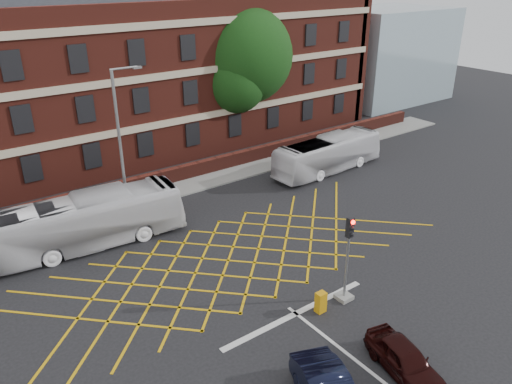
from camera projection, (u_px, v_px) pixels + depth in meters
ground at (250, 278)px, 24.94m from camera, size 120.00×120.00×0.00m
victorian_building at (83, 58)px, 37.90m from camera, size 51.00×12.17×20.40m
boundary_wall at (139, 184)px, 34.22m from camera, size 56.00×0.50×1.10m
far_pavement at (146, 196)px, 33.69m from camera, size 60.00×3.00×0.12m
glass_block at (384, 54)px, 56.62m from camera, size 14.00×10.00×10.00m
box_junction_hatching at (228, 260)px, 26.40m from camera, size 8.22×8.22×0.02m
stop_line at (296, 314)px, 22.38m from camera, size 8.00×0.30×0.02m
bus_left at (85, 222)px, 27.17m from camera, size 10.99×3.51×3.01m
bus_right at (328, 154)px, 37.35m from camera, size 9.68×2.72×2.67m
car_maroon at (405, 359)px, 18.92m from camera, size 2.26×3.90×1.25m
deciduous_tree at (244, 62)px, 41.29m from camera, size 8.15×8.06×11.51m
traffic_light_near at (347, 267)px, 22.66m from camera, size 0.70×0.70×4.27m
street_lamp at (124, 171)px, 29.38m from camera, size 2.25×1.00×9.18m
utility_cabinet at (321, 302)px, 22.33m from camera, size 0.45×0.36×1.00m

